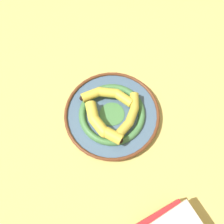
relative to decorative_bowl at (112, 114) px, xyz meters
name	(u,v)px	position (x,y,z in m)	size (l,w,h in m)	color
ground_plane	(108,123)	(-0.02, -0.02, -0.02)	(2.80, 2.80, 0.00)	#E5CC6B
decorative_bowl	(112,114)	(0.00, 0.00, 0.00)	(0.35, 0.35, 0.04)	slate
banana_a	(100,123)	(-0.05, -0.04, 0.04)	(0.10, 0.20, 0.04)	yellow
banana_b	(130,116)	(0.06, -0.04, 0.03)	(0.14, 0.16, 0.03)	gold
banana_c	(108,95)	(0.00, 0.06, 0.04)	(0.20, 0.12, 0.03)	yellow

